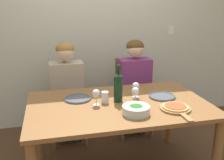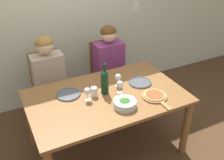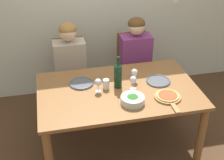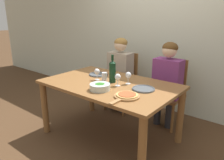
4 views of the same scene
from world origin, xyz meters
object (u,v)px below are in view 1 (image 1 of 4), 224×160
(chair_right, at_px, (132,94))
(person_woman, at_px, (67,84))
(dinner_plate_left, at_px, (78,98))
(dinner_plate_right, at_px, (162,96))
(water_tumbler, at_px, (105,97))
(chair_left, at_px, (67,99))
(wine_glass_left, at_px, (96,94))
(wine_bottle, at_px, (118,87))
(wine_glass_centre, at_px, (135,92))
(broccoli_bowl, at_px, (136,110))
(pizza_on_board, at_px, (176,108))
(person_man, at_px, (135,79))
(wine_glass_right, at_px, (136,87))

(chair_right, height_order, person_woman, person_woman)
(dinner_plate_left, distance_m, dinner_plate_right, 0.82)
(person_woman, distance_m, water_tumbler, 0.78)
(chair_left, distance_m, chair_right, 0.82)
(dinner_plate_right, height_order, wine_glass_left, wine_glass_left)
(chair_left, bearing_deg, wine_bottle, -62.92)
(water_tumbler, bearing_deg, wine_glass_centre, -14.66)
(chair_right, distance_m, wine_glass_left, 1.13)
(wine_glass_left, bearing_deg, broccoli_bowl, -42.70)
(wine_bottle, xyz_separation_m, dinner_plate_left, (-0.36, 0.14, -0.14))
(pizza_on_board, xyz_separation_m, water_tumbler, (-0.56, 0.30, 0.04))
(dinner_plate_left, relative_size, pizza_on_board, 0.64)
(wine_bottle, bearing_deg, person_man, 60.60)
(person_woman, xyz_separation_m, dinner_plate_left, (0.06, -0.58, 0.03))
(pizza_on_board, bearing_deg, dinner_plate_left, 150.75)
(chair_right, distance_m, person_man, 0.25)
(dinner_plate_left, relative_size, wine_glass_left, 1.72)
(person_man, bearing_deg, wine_glass_right, -107.90)
(wine_glass_right, bearing_deg, chair_left, 128.93)
(wine_bottle, height_order, water_tumbler, wine_bottle)
(wine_glass_left, height_order, wine_glass_right, same)
(broccoli_bowl, distance_m, wine_glass_right, 0.40)
(chair_left, height_order, wine_glass_centre, chair_left)
(person_man, relative_size, dinner_plate_left, 4.65)
(chair_right, bearing_deg, water_tumbler, -122.32)
(wine_glass_left, bearing_deg, wine_glass_centre, -4.31)
(dinner_plate_left, bearing_deg, water_tumbler, -30.96)
(dinner_plate_left, height_order, pizza_on_board, pizza_on_board)
(dinner_plate_right, bearing_deg, wine_glass_left, -175.30)
(dinner_plate_left, bearing_deg, person_woman, 95.97)
(wine_glass_left, bearing_deg, wine_glass_right, 15.64)
(person_man, relative_size, broccoli_bowl, 5.24)
(wine_bottle, bearing_deg, pizza_on_board, -35.52)
(wine_glass_left, bearing_deg, chair_left, 103.36)
(person_man, bearing_deg, dinner_plate_right, -86.48)
(water_tumbler, bearing_deg, wine_glass_right, 12.58)
(person_man, bearing_deg, dinner_plate_left, -143.04)
(person_woman, height_order, water_tumbler, person_woman)
(dinner_plate_left, height_order, dinner_plate_right, same)
(chair_right, relative_size, wine_bottle, 2.73)
(wine_bottle, relative_size, wine_glass_left, 2.30)
(chair_left, xyz_separation_m, wine_glass_centre, (0.56, -0.90, 0.35))
(wine_glass_right, bearing_deg, wine_bottle, -161.15)
(person_man, xyz_separation_m, pizza_on_board, (0.03, -1.02, 0.04))
(chair_right, height_order, person_man, person_man)
(wine_glass_left, relative_size, water_tumbler, 1.43)
(dinner_plate_right, relative_size, water_tumbler, 2.47)
(chair_right, xyz_separation_m, person_woman, (-0.82, -0.12, 0.23))
(chair_right, xyz_separation_m, wine_glass_centre, (-0.26, -0.90, 0.35))
(chair_right, bearing_deg, wine_bottle, -115.85)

